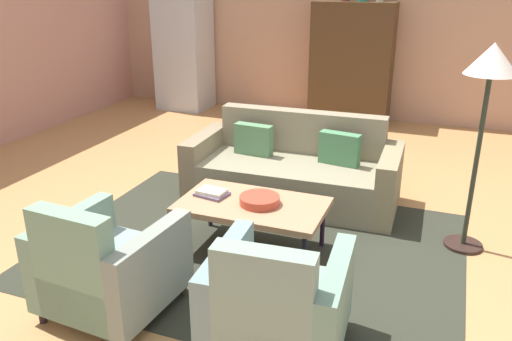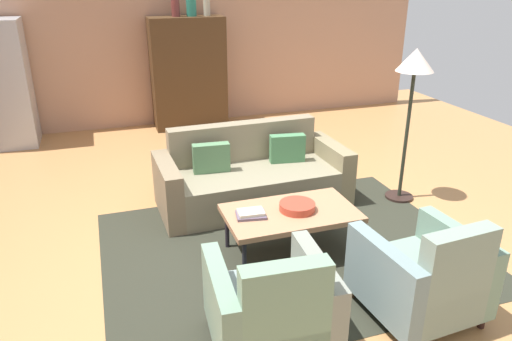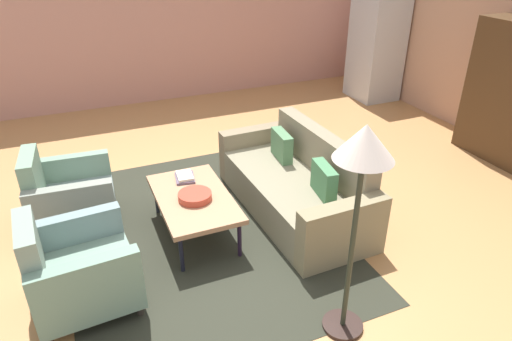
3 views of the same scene
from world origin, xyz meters
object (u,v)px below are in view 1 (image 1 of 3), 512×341
Objects in this scene: armchair_left at (105,270)px; cabinet at (352,64)px; fruit_bowl at (260,200)px; book_stack at (212,193)px; floor_lamp at (489,79)px; couch at (294,171)px; armchair_right at (276,309)px; coffee_table at (252,207)px; refrigerator at (184,53)px.

armchair_left is 0.49× the size of cabinet.
cabinet is at bearing 88.46° from armchair_left.
fruit_bowl is at bearing 64.16° from armchair_left.
floor_lamp is (2.04, 0.69, 0.98)m from book_stack.
fruit_bowl is 4.34m from cabinet.
floor_lamp is (1.61, 0.71, 0.97)m from fruit_bowl.
couch is 2.09m from floor_lamp.
armchair_right is 0.49× the size of cabinet.
couch is 6.46× the size of fruit_bowl.
armchair_right reaches higher than coffee_table.
armchair_left is 5.54m from cabinet.
refrigerator is (-3.48, 5.38, 0.58)m from armchair_right.
book_stack is 4.91m from refrigerator.
refrigerator is at bearing -177.86° from cabinet.
cabinet is at bearing -90.26° from couch.
coffee_table is at bearing -2.54° from book_stack.
refrigerator reaches higher than fruit_bowl.
armchair_left reaches higher than coffee_table.
fruit_bowl is at bearing -156.23° from floor_lamp.
refrigerator is at bearing 116.84° from armchair_left.
armchair_left is at bearing -119.78° from fruit_bowl.
fruit_bowl reaches higher than coffee_table.
armchair_left is 2.67× the size of fruit_bowl.
fruit_bowl is at bearing 110.96° from armchair_right.
coffee_table is 5.13m from refrigerator.
couch is 2.43m from armchair_left.
refrigerator reaches higher than cabinet.
floor_lamp is at bearing 18.67° from book_stack.
fruit_bowl is at bearing -88.13° from cabinet.
coffee_table is 1.31m from armchair_left.
armchair_left reaches higher than fruit_bowl.
fruit_bowl is (0.67, 1.17, 0.13)m from armchair_left.
cabinet is (-0.08, 4.32, 0.50)m from coffee_table.
armchair_left is at bearing 176.04° from armchair_right.
fruit_bowl is 0.19× the size of floor_lamp.
floor_lamp is (2.27, 1.87, 1.10)m from armchair_left.
refrigerator is at bearing 120.80° from book_stack.
floor_lamp reaches higher than armchair_left.
floor_lamp is at bearing -64.21° from cabinet.
book_stack is at bearing -59.20° from refrigerator.
armchair_right is at bearing -82.91° from cabinet.
floor_lamp is (1.67, 0.71, 1.04)m from coffee_table.
armchair_right is (1.21, 0.00, 0.00)m from armchair_left.
floor_lamp is at bearing -37.66° from refrigerator.
couch is at bearing 72.33° from book_stack.
coffee_table is 4.15× the size of book_stack.
floor_lamp is at bearing 23.77° from fruit_bowl.
armchair_left is 1.21m from book_stack.
armchair_right is at bearing -119.58° from floor_lamp.
book_stack is at bearing 82.96° from armchair_left.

